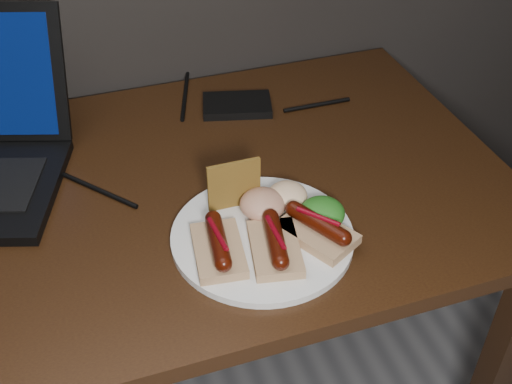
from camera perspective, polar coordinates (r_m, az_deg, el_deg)
The scene contains 11 objects.
desk at distance 1.13m, azimuth -13.28°, elevation -4.50°, with size 1.40×0.70×0.75m.
hard_drive at distance 1.28m, azimuth -1.70°, elevation 7.73°, with size 0.13×0.09×0.02m, color black.
desk_cables at distance 1.21m, azimuth -13.89°, elevation 4.04°, with size 1.06×0.44×0.01m.
plate at distance 0.98m, azimuth 0.56°, elevation -3.95°, with size 0.28×0.28×0.01m, color silver.
bread_sausage_left at distance 0.93m, azimuth -3.36°, elevation -4.83°, with size 0.08×0.12×0.04m.
bread_sausage_center at distance 0.93m, azimuth 1.72°, elevation -4.67°, with size 0.09×0.13×0.04m.
bread_sausage_right at distance 0.96m, azimuth 5.48°, elevation -3.27°, with size 0.12×0.13×0.04m.
crispbread at distance 1.00m, azimuth -1.96°, elevation 0.66°, with size 0.09×0.01×0.09m, color olive.
salad_greens at distance 0.99m, azimuth 5.91°, elevation -1.85°, with size 0.07×0.07×0.04m, color #105014.
salsa_mound at distance 1.00m, azimuth 0.59°, elevation -1.08°, with size 0.07×0.07×0.04m, color maroon.
coleslaw_mound at distance 1.02m, azimuth 2.80°, elevation -0.30°, with size 0.06×0.06×0.04m, color #EFE4CE.
Camera 1 is at (-0.01, 0.54, 1.43)m, focal length 45.00 mm.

